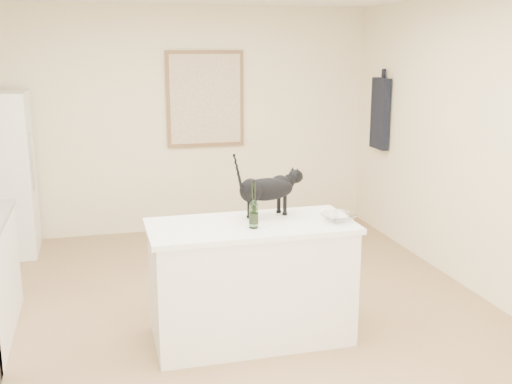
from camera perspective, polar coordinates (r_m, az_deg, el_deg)
name	(u,v)px	position (r m, az deg, el deg)	size (l,w,h in m)	color
floor	(233,327)	(4.94, -2.18, -12.43)	(5.50, 5.50, 0.00)	#91764D
wall_back	(180,121)	(7.21, -7.09, 6.54)	(4.50, 4.50, 0.00)	beige
wall_front	(420,325)	(2.05, 14.96, -11.87)	(4.50, 4.50, 0.00)	beige
wall_right	(496,152)	(5.47, 21.42, 3.50)	(5.50, 5.50, 0.00)	beige
island_base	(251,284)	(4.61, -0.45, -8.54)	(1.44, 0.67, 0.86)	white
island_top	(251,226)	(4.46, -0.46, -3.18)	(1.50, 0.70, 0.04)	white
artwork_frame	(205,99)	(7.20, -4.72, 8.59)	(0.90, 0.03, 1.10)	brown
artwork_canvas	(206,99)	(7.18, -4.70, 8.58)	(0.82, 0.00, 1.02)	beige
hanging_garment	(380,114)	(7.17, 11.46, 7.14)	(0.08, 0.34, 0.80)	black
black_cat	(266,192)	(4.58, 0.95, -0.03)	(0.54, 0.16, 0.38)	black
wine_bottle	(254,207)	(4.31, -0.22, -1.41)	(0.06, 0.06, 0.30)	#2E5E25
glass_bowl	(338,218)	(4.54, 7.63, -2.37)	(0.24, 0.24, 0.06)	white
fridge_paper	(32,142)	(6.88, -20.08, 4.35)	(0.00, 0.14, 0.17)	white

